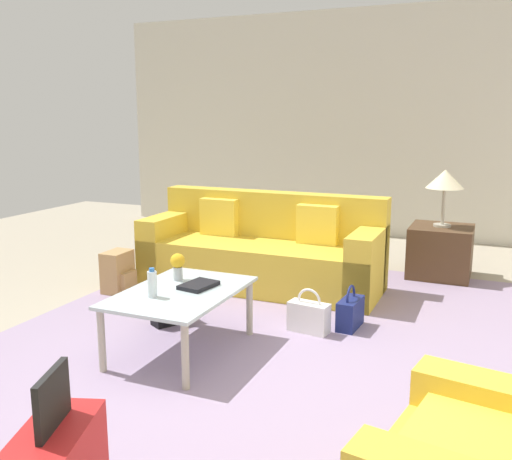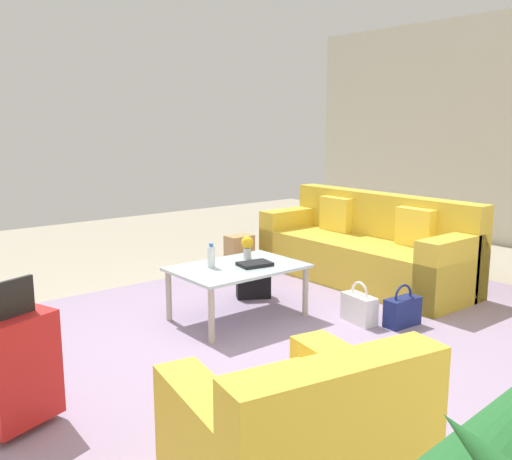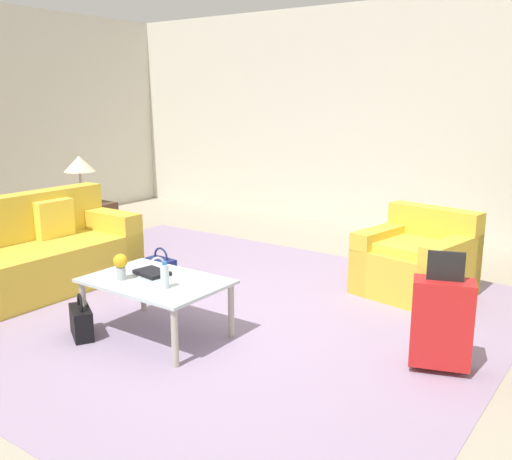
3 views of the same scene
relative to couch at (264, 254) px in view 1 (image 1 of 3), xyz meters
name	(u,v)px [view 1 (image 1 of 3)]	position (x,y,z in m)	size (l,w,h in m)	color
ground_plane	(219,388)	(2.19, 0.60, -0.32)	(12.00, 12.00, 0.00)	#A89E89
wall_left	(384,125)	(-2.87, 0.60, 1.23)	(0.12, 8.00, 3.10)	beige
area_rug	(282,356)	(1.59, 0.80, -0.31)	(5.20, 4.40, 0.01)	#9984A3
couch	(264,254)	(0.00, 0.00, 0.00)	(0.86, 2.36, 0.91)	gold
coffee_table	(181,298)	(1.79, 0.10, 0.09)	(1.08, 0.73, 0.46)	silver
water_bottle	(152,284)	(1.99, 0.00, 0.24)	(0.06, 0.06, 0.20)	silver
coffee_table_book	(199,285)	(1.67, 0.18, 0.16)	(0.27, 0.19, 0.03)	black
flower_vase	(178,264)	(1.57, -0.05, 0.27)	(0.11, 0.11, 0.21)	#B2B7BC
side_table	(440,251)	(-1.01, 1.60, -0.05)	(0.63, 0.63, 0.54)	#513823
table_lamp	(445,181)	(-1.01, 1.60, 0.70)	(0.39, 0.39, 0.59)	#ADA899
handbag_white	(309,316)	(1.07, 0.82, -0.19)	(0.18, 0.34, 0.36)	white
handbag_black	(172,308)	(1.33, -0.27, -0.19)	(0.35, 0.28, 0.36)	black
handbag_navy	(350,313)	(0.85, 1.10, -0.19)	(0.33, 0.16, 0.36)	navy
backpack_tan	(118,272)	(0.79, -1.19, -0.12)	(0.30, 0.25, 0.40)	tan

